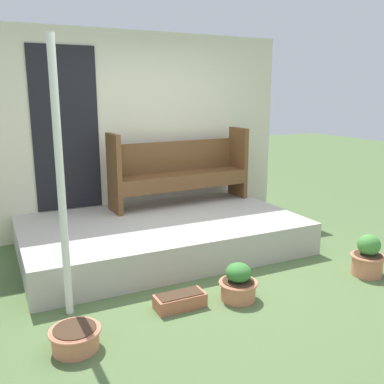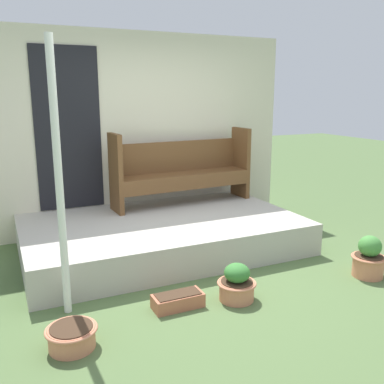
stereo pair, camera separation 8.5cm
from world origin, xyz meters
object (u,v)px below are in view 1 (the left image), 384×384
at_px(support_post, 61,183).
at_px(flower_pot_left, 75,337).
at_px(flower_pot_middle, 238,284).
at_px(flower_pot_right, 368,257).
at_px(bench, 180,168).
at_px(planter_box_rect, 180,301).

bearing_deg(support_post, flower_pot_left, -95.87).
relative_size(flower_pot_left, flower_pot_middle, 1.07).
relative_size(flower_pot_middle, flower_pot_right, 0.83).
bearing_deg(support_post, bench, 43.21).
relative_size(bench, planter_box_rect, 4.34).
height_order(bench, flower_pot_right, bench).
height_order(support_post, flower_pot_right, support_post).
relative_size(support_post, flower_pot_middle, 6.35).
bearing_deg(flower_pot_middle, support_post, 163.70).
bearing_deg(flower_pot_middle, bench, 79.97).
bearing_deg(flower_pot_right, planter_box_rect, 174.14).
height_order(flower_pot_middle, flower_pot_right, flower_pot_right).
xyz_separation_m(flower_pot_left, planter_box_rect, (0.94, 0.23, -0.03)).
xyz_separation_m(flower_pot_left, flower_pot_middle, (1.48, 0.15, 0.06)).
distance_m(flower_pot_right, planter_box_rect, 2.02).
relative_size(flower_pot_right, planter_box_rect, 0.97).
distance_m(bench, planter_box_rect, 2.34).
distance_m(flower_pot_middle, planter_box_rect, 0.55).
height_order(flower_pot_left, flower_pot_middle, flower_pot_middle).
xyz_separation_m(flower_pot_left, flower_pot_right, (2.95, 0.03, 0.09)).
height_order(bench, planter_box_rect, bench).
bearing_deg(support_post, planter_box_rect, -20.38).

